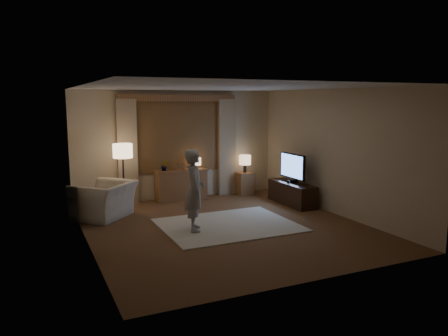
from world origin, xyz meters
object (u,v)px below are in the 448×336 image
tv_stand (292,193)px  person (194,190)px  sideboard (181,186)px  side_table (245,183)px  armchair (104,200)px

tv_stand → person: bearing=-159.4°
sideboard → tv_stand: (2.17, -1.47, -0.10)m
side_table → tv_stand: size_ratio=0.40×
sideboard → person: 2.62m
armchair → sideboard: bearing=158.5°
armchair → tv_stand: 4.16m
sideboard → armchair: size_ratio=1.07×
sideboard → person: (-0.61, -2.51, 0.42)m
sideboard → side_table: bearing=-1.7°
sideboard → side_table: sideboard is taller
sideboard → tv_stand: bearing=-34.1°
sideboard → tv_stand: 2.63m
armchair → side_table: bearing=147.0°
tv_stand → person: 3.01m
tv_stand → person: person is taller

